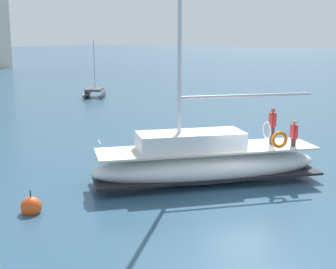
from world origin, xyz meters
The scene contains 4 objects.
ground_plane centered at (0.00, 0.00, 0.00)m, with size 400.00×400.00×0.00m, color #2D516B.
main_sailboat centered at (-0.53, 1.36, 0.90)m, with size 8.86×8.06×11.64m.
moored_ketch_distant centered at (16.77, 24.81, 0.49)m, with size 4.44×3.89×5.52m.
mooring_buoy centered at (-7.05, 4.39, 0.22)m, with size 0.72×0.72×0.96m.
Camera 1 is at (-16.94, -8.67, 6.07)m, focal length 51.15 mm.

